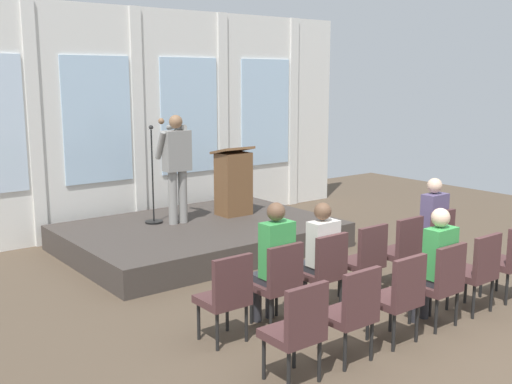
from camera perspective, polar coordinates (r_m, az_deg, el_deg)
name	(u,v)px	position (r m, az deg, el deg)	size (l,w,h in m)	color
ground_plane	(435,341)	(6.77, 16.20, -13.14)	(16.13, 16.13, 0.00)	brown
rear_partition	(147,120)	(11.05, -10.08, 6.57)	(8.92, 0.14, 3.85)	silver
stage_platform	(200,236)	(9.82, -5.23, -4.07)	(4.03, 2.89, 0.39)	#3F3833
speaker	(176,161)	(9.70, -7.39, 2.87)	(0.52, 0.69, 1.71)	gray
mic_stand	(153,202)	(9.88, -9.48, -0.93)	(0.28, 0.28, 1.55)	black
lectern	(233,182)	(10.30, -2.11, 0.91)	(0.60, 0.48, 1.16)	brown
chair_r0_c0	(226,293)	(6.29, -2.75, -9.32)	(0.46, 0.44, 0.94)	black
chair_r0_c1	(278,280)	(6.68, 2.10, -8.10)	(0.46, 0.44, 0.94)	black
audience_r0_c1	(274,258)	(6.67, 1.67, -6.10)	(0.36, 0.39, 1.37)	#2D2D33
chair_r0_c2	(324,268)	(7.12, 6.35, -6.97)	(0.46, 0.44, 0.94)	black
audience_r0_c2	(320,251)	(7.12, 5.91, -5.43)	(0.36, 0.39, 1.29)	#2D2D33
chair_r0_c3	(365,257)	(7.59, 10.08, -5.95)	(0.46, 0.44, 0.94)	black
chair_r0_c4	(402,248)	(8.10, 13.35, -5.03)	(0.46, 0.44, 0.94)	black
chair_r0_c5	(435,239)	(8.62, 16.22, -4.21)	(0.46, 0.44, 0.94)	black
audience_r0_c5	(431,222)	(8.62, 15.86, -2.71)	(0.36, 0.39, 1.36)	#2D2D33
chair_r1_c0	(298,327)	(5.50, 3.88, -12.35)	(0.46, 0.44, 0.94)	black
chair_r1_c1	(352,309)	(5.95, 8.90, -10.65)	(0.46, 0.44, 0.94)	black
chair_r1_c2	(400,294)	(6.43, 13.14, -9.14)	(0.46, 0.44, 0.94)	black
chair_r1_c3	(441,280)	(6.95, 16.74, -7.81)	(0.46, 0.44, 0.94)	black
audience_r1_c3	(435,261)	(6.94, 16.28, -6.12)	(0.36, 0.39, 1.31)	#2D2D33
chair_r1_c4	(477,268)	(7.50, 19.80, -6.64)	(0.46, 0.44, 0.94)	black
chair_r1_c5	(510,257)	(8.07, 22.44, -5.62)	(0.46, 0.44, 0.94)	black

